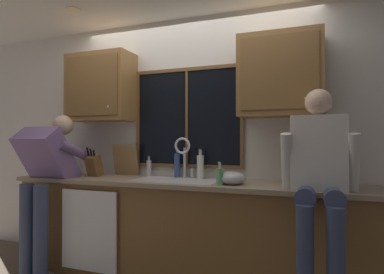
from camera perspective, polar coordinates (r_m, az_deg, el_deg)
The scene contains 24 objects.
back_wall at distance 3.37m, azimuth 0.42°, elevation -0.89°, with size 5.71×0.12×2.55m, color silver.
ceiling_downlight_left at distance 3.53m, azimuth -20.04°, elevation 20.19°, with size 0.14×0.14×0.01m, color #FFEAB2.
window_glass at distance 3.33m, azimuth -0.83°, elevation 3.40°, with size 1.10×0.02×0.95m, color black.
window_frame_top at distance 3.40m, azimuth -0.90°, elevation 11.73°, with size 1.17×0.02×0.04m, color brown.
window_frame_bottom at distance 3.33m, azimuth -0.90°, elevation -5.08°, with size 1.17×0.02×0.04m, color brown.
window_frame_left at distance 3.57m, azimuth -9.41°, elevation 3.14°, with size 0.04×0.02×0.95m, color brown.
window_frame_right at distance 3.16m, azimuth 8.74°, elevation 3.63°, with size 0.04×0.02×0.95m, color brown.
window_mullion_center at distance 3.32m, azimuth -0.91°, elevation 3.42°, with size 0.02×0.02×0.95m, color brown.
lower_cabinet_run at distance 3.16m, azimuth -1.85°, elevation -16.24°, with size 3.31×0.58×0.88m, color brown.
countertop at distance 3.05m, azimuth -2.00°, elevation -7.98°, with size 3.37×0.62×0.04m, color gray.
dishwasher_front at distance 3.28m, azimuth -17.58°, elevation -15.31°, with size 0.60×0.02×0.74m, color white.
upper_cabinet_left at distance 3.68m, azimuth -15.65°, elevation 8.29°, with size 0.72×0.36×0.72m.
upper_cabinet_right at distance 3.00m, azimuth 15.17°, elevation 10.32°, with size 0.72×0.36×0.72m.
sink at distance 3.09m, azimuth -2.84°, elevation -9.34°, with size 0.80×0.46×0.21m.
faucet at distance 3.22m, azimuth -1.44°, elevation -2.72°, with size 0.18×0.09×0.40m.
person_standing at distance 3.52m, azimuth -24.15°, elevation -5.96°, with size 0.53×0.69×1.56m.
person_sitting_on_counter at distance 2.54m, azimuth 21.32°, elevation -4.81°, with size 0.54×0.60×1.26m.
knife_block at distance 3.55m, azimuth -16.74°, elevation -4.84°, with size 0.12×0.18×0.32m.
cutting_board at distance 3.57m, azimuth -11.53°, elevation -3.97°, with size 0.29×0.02×0.33m, color #997047.
mixing_bowl at distance 2.81m, azimuth 6.97°, elevation -7.14°, with size 0.23×0.23×0.12m, color #B7B7BC.
soap_dispenser at distance 2.74m, azimuth 4.88°, elevation -6.83°, with size 0.06×0.07×0.19m.
bottle_green_glass at distance 3.43m, azimuth -7.55°, elevation -5.33°, with size 0.05×0.05×0.22m.
bottle_tall_clear at distance 3.30m, azimuth -2.61°, elevation -4.85°, with size 0.06×0.06×0.31m.
bottle_amber_small at distance 3.18m, azimuth 1.48°, elevation -5.11°, with size 0.07×0.07×0.30m.
Camera 1 is at (1.16, -3.10, 1.29)m, focal length 30.52 mm.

